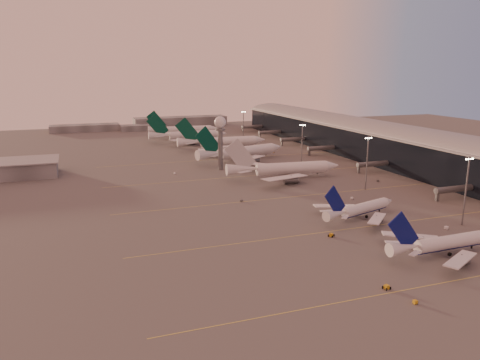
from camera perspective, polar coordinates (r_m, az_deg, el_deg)
name	(u,v)px	position (r m, az deg, el deg)	size (l,w,h in m)	color
ground	(319,245)	(152.14, 9.63, -7.81)	(700.00, 700.00, 0.00)	#555252
taxiway_markings	(317,194)	(212.67, 9.32, -1.66)	(180.00, 185.25, 0.02)	#D8C64C
terminal	(388,144)	(297.17, 17.54, 4.23)	(57.00, 362.00, 23.04)	black
radar_tower	(220,132)	(256.82, -2.43, 5.84)	(6.40, 6.40, 31.10)	slate
mast_a	(466,188)	(182.94, 25.86, -0.86)	(3.60, 0.56, 25.00)	slate
mast_b	(367,161)	(221.92, 15.24, 2.31)	(3.60, 0.56, 25.00)	slate
mast_c	(302,144)	(265.73, 7.57, 4.42)	(3.60, 0.56, 25.00)	slate
mast_d	(243,126)	(346.65, 0.41, 6.60)	(3.60, 0.56, 25.00)	slate
distant_horizon	(154,124)	(456.94, -10.50, 6.77)	(165.00, 37.50, 9.00)	slate
narrowbody_near	(442,246)	(153.29, 23.42, -7.34)	(39.89, 31.86, 15.59)	silver
narrowbody_mid	(360,211)	(180.48, 14.47, -3.63)	(37.44, 29.42, 15.06)	silver
widebody_white	(284,171)	(239.80, 5.44, 1.08)	(61.08, 48.72, 21.51)	silver
greentail_a	(242,154)	(285.60, 0.24, 3.19)	(61.91, 49.36, 22.97)	silver
greentail_b	(222,144)	(325.59, -2.15, 4.44)	(63.77, 51.37, 23.15)	silver
greentail_c	(189,137)	(361.81, -6.27, 5.24)	(61.61, 49.71, 22.37)	silver
greentail_d	(184,131)	(396.73, -6.83, 5.92)	(59.85, 48.15, 21.75)	silver
gsv_truck_a	(417,300)	(122.21, 20.73, -13.50)	(4.90, 2.00, 1.95)	gold
gsv_tug_near	(387,287)	(127.18, 17.43, -12.37)	(2.84, 4.05, 1.06)	gold
gsv_catering_a	(447,223)	(178.62, 23.94, -4.86)	(5.41, 2.91, 4.27)	white
gsv_tug_mid	(331,235)	(159.75, 11.05, -6.61)	(4.04, 4.44, 1.09)	gold
gsv_truck_b	(353,197)	(206.45, 13.60, -2.03)	(5.12, 2.17, 2.02)	white
gsv_truck_c	(242,199)	(197.35, 0.24, -2.36)	(5.12, 3.06, 1.95)	#515456
gsv_catering_b	(378,178)	(241.65, 16.53, 0.28)	(5.63, 3.73, 4.25)	#515456
gsv_tug_far	(261,172)	(251.61, 2.57, 0.95)	(3.63, 3.80, 0.94)	white
gsv_truck_d	(174,172)	(251.59, -8.01, 0.94)	(2.60, 4.91, 1.88)	white
gsv_tug_hangar	(273,152)	(314.55, 4.06, 3.43)	(3.21, 1.95, 0.91)	gold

